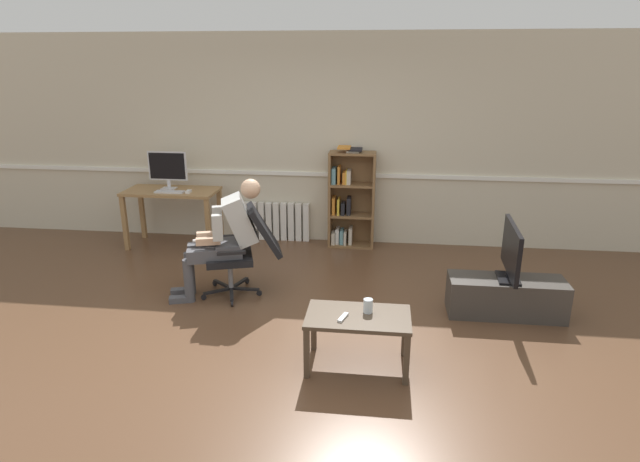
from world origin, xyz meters
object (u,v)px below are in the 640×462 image
(imac_monitor, at_px, (168,167))
(tv_stand, at_px, (506,297))
(drinking_glass, at_px, (368,306))
(tv_screen, at_px, (511,252))
(bookshelf, at_px, (349,200))
(computer_desk, at_px, (172,199))
(spare_remote, at_px, (343,317))
(office_chair, at_px, (245,247))
(keyboard, at_px, (170,192))
(person_seated, at_px, (225,235))
(computer_mouse, at_px, (189,192))
(coffee_table, at_px, (358,322))
(radiator, at_px, (276,221))

(imac_monitor, distance_m, tv_stand, 4.38)
(tv_stand, height_order, drinking_glass, drinking_glass)
(tv_stand, xyz_separation_m, tv_screen, (0.00, -0.00, 0.46))
(bookshelf, bearing_deg, drinking_glass, -83.07)
(computer_desk, distance_m, spare_remote, 3.63)
(tv_stand, bearing_deg, computer_desk, 158.57)
(bookshelf, height_order, tv_stand, bookshelf)
(computer_desk, height_order, spare_remote, computer_desk)
(office_chair, bearing_deg, computer_desk, -153.07)
(bookshelf, relative_size, spare_remote, 8.81)
(keyboard, bearing_deg, person_seated, -49.31)
(tv_stand, xyz_separation_m, spare_remote, (-1.48, -1.14, 0.27))
(computer_mouse, xyz_separation_m, bookshelf, (2.01, 0.41, -0.15))
(coffee_table, bearing_deg, radiator, 112.83)
(keyboard, distance_m, computer_mouse, 0.24)
(imac_monitor, relative_size, office_chair, 0.54)
(office_chair, relative_size, tv_screen, 1.20)
(keyboard, height_order, person_seated, person_seated)
(imac_monitor, distance_m, person_seated, 1.95)
(computer_desk, distance_m, tv_stand, 4.25)
(coffee_table, distance_m, spare_remote, 0.15)
(tv_stand, bearing_deg, coffee_table, -141.90)
(person_seated, relative_size, tv_screen, 1.55)
(computer_mouse, relative_size, office_chair, 0.11)
(tv_stand, distance_m, coffee_table, 1.75)
(office_chair, relative_size, spare_remote, 6.32)
(imac_monitor, bearing_deg, tv_screen, -22.11)
(computer_mouse, bearing_deg, drinking_glass, -45.96)
(bookshelf, height_order, radiator, bookshelf)
(imac_monitor, distance_m, office_chair, 2.06)
(tv_stand, xyz_separation_m, drinking_glass, (-1.30, -1.01, 0.32))
(imac_monitor, bearing_deg, office_chair, -46.12)
(keyboard, distance_m, person_seated, 1.70)
(computer_desk, distance_m, bookshelf, 2.31)
(tv_stand, xyz_separation_m, coffee_table, (-1.37, -1.07, 0.20))
(keyboard, bearing_deg, bookshelf, 10.87)
(office_chair, relative_size, person_seated, 0.77)
(radiator, relative_size, office_chair, 0.95)
(keyboard, bearing_deg, radiator, 22.84)
(office_chair, bearing_deg, drinking_glass, 30.16)
(computer_desk, xyz_separation_m, person_seated, (1.14, -1.42, 0.02))
(office_chair, bearing_deg, imac_monitor, -153.51)
(computer_desk, xyz_separation_m, bookshelf, (2.29, 0.29, -0.02))
(drinking_glass, relative_size, spare_remote, 0.75)
(person_seated, height_order, spare_remote, person_seated)
(computer_desk, bearing_deg, coffee_table, -45.61)
(keyboard, distance_m, drinking_glass, 3.56)
(computer_desk, xyz_separation_m, office_chair, (1.33, -1.36, -0.12))
(tv_screen, height_order, drinking_glass, tv_screen)
(office_chair, height_order, person_seated, person_seated)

